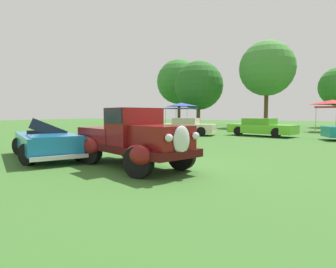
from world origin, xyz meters
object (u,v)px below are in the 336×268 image
show_car_lime (261,127)px  canopy_tent_center_field (332,103)px  feature_pickup_truck (133,137)px  show_car_cream (188,127)px  neighbor_convertible (48,141)px  canopy_tent_left_field (181,105)px  spectator_near_truck (121,125)px

show_car_lime → canopy_tent_center_field: 8.79m
feature_pickup_truck → show_car_cream: feature_pickup_truck is taller
neighbor_convertible → show_car_cream: 11.94m
canopy_tent_left_field → neighbor_convertible: bearing=-77.3°
feature_pickup_truck → spectator_near_truck: 7.23m
feature_pickup_truck → show_car_cream: size_ratio=1.09×
show_car_cream → show_car_lime: 5.09m
show_car_lime → neighbor_convertible: bearing=-109.7°
neighbor_convertible → spectator_near_truck: 5.72m
feature_pickup_truck → canopy_tent_left_field: bearing=111.6°
feature_pickup_truck → canopy_tent_center_field: canopy_tent_center_field is taller
canopy_tent_center_field → spectator_near_truck: bearing=-124.5°
feature_pickup_truck → spectator_near_truck: (-4.65, 5.54, 0.05)m
show_car_lime → canopy_tent_left_field: size_ratio=1.72×
spectator_near_truck → canopy_tent_left_field: size_ratio=0.61×
neighbor_convertible → canopy_tent_left_field: 21.21m
show_car_lime → canopy_tent_left_field: (-9.46, 7.16, 1.82)m
neighbor_convertible → canopy_tent_left_field: (-4.64, 20.61, 1.84)m
show_car_cream → canopy_tent_center_field: (9.35, 8.85, 1.82)m
neighbor_convertible → spectator_near_truck: size_ratio=2.64×
canopy_tent_left_field → canopy_tent_center_field: same height
show_car_cream → canopy_tent_center_field: 13.00m
spectator_near_truck → canopy_tent_left_field: (-3.49, 15.02, 1.51)m
show_car_cream → show_car_lime: same height
show_car_lime → spectator_near_truck: bearing=-127.2°
spectator_near_truck → canopy_tent_center_field: bearing=55.5°
canopy_tent_left_field → canopy_tent_center_field: bearing=0.7°
feature_pickup_truck → canopy_tent_center_field: 21.58m
neighbor_convertible → show_car_cream: size_ratio=1.10×
show_car_lime → spectator_near_truck: 9.87m
show_car_lime → canopy_tent_left_field: bearing=142.9°
neighbor_convertible → show_car_cream: (-0.05, 11.94, 0.02)m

